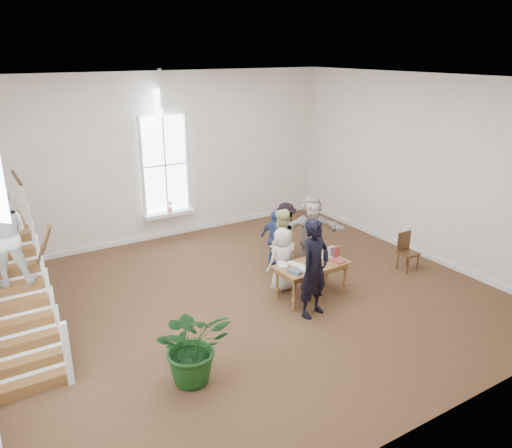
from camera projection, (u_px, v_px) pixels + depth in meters
ground at (249, 299)px, 10.60m from camera, size 10.00×10.00×0.00m
room_shell at (169, 223)px, 13.99m from camera, size 10.49×10.00×10.00m
staircase at (8, 260)px, 8.52m from camera, size 1.10×4.10×2.92m
library_table at (311, 267)px, 10.53m from camera, size 1.61×0.86×0.81m
police_officer at (315, 268)px, 9.67m from camera, size 0.83×0.65×2.01m
elderly_woman at (282, 259)px, 10.82m from camera, size 0.70×0.47×1.42m
person_yellow at (281, 244)px, 11.33m from camera, size 1.00×0.91×1.65m
woman_cluster_a at (276, 240)px, 11.86m from camera, size 0.59×0.93×1.47m
woman_cluster_b at (286, 230)px, 12.52m from camera, size 0.85×1.06×1.44m
woman_cluster_c at (311, 230)px, 12.10m from camera, size 1.66×1.22×1.74m
floor_plant at (193, 345)px, 7.81m from camera, size 1.38×1.26×1.30m
side_chair at (406, 249)px, 11.89m from camera, size 0.41×0.41×0.92m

